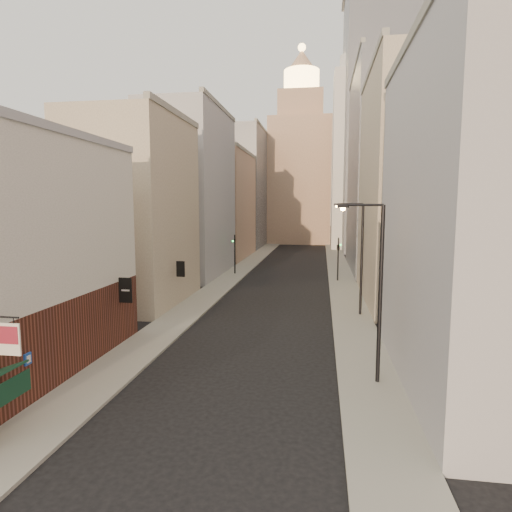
{
  "coord_description": "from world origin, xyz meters",
  "views": [
    {
      "loc": [
        4.08,
        -9.35,
        8.55
      ],
      "look_at": [
        -0.16,
        18.34,
        5.26
      ],
      "focal_mm": 30.0,
      "sensor_mm": 36.0,
      "label": 1
    }
  ],
  "objects_px": {
    "clock_tower": "(300,167)",
    "traffic_light_right": "(338,249)",
    "streetlamp_near": "(376,283)",
    "traffic_light_left": "(235,247)",
    "white_tower": "(353,154)",
    "streetlamp_mid": "(359,252)"
  },
  "relations": [
    {
      "from": "clock_tower",
      "to": "traffic_light_right",
      "type": "bearing_deg",
      "value": -82.45
    },
    {
      "from": "streetlamp_near",
      "to": "clock_tower",
      "type": "bearing_deg",
      "value": 115.71
    },
    {
      "from": "streetlamp_mid",
      "to": "traffic_light_right",
      "type": "distance_m",
      "value": 15.24
    },
    {
      "from": "clock_tower",
      "to": "traffic_light_left",
      "type": "bearing_deg",
      "value": -96.38
    },
    {
      "from": "traffic_light_right",
      "to": "traffic_light_left",
      "type": "bearing_deg",
      "value": 2.29
    },
    {
      "from": "traffic_light_left",
      "to": "traffic_light_right",
      "type": "bearing_deg",
      "value": -179.7
    },
    {
      "from": "clock_tower",
      "to": "white_tower",
      "type": "relative_size",
      "value": 1.08
    },
    {
      "from": "traffic_light_right",
      "to": "streetlamp_mid",
      "type": "bearing_deg",
      "value": 110.26
    },
    {
      "from": "white_tower",
      "to": "traffic_light_left",
      "type": "relative_size",
      "value": 8.3
    },
    {
      "from": "traffic_light_left",
      "to": "traffic_light_right",
      "type": "distance_m",
      "value": 12.94
    },
    {
      "from": "streetlamp_near",
      "to": "streetlamp_mid",
      "type": "height_order",
      "value": "streetlamp_mid"
    },
    {
      "from": "white_tower",
      "to": "streetlamp_near",
      "type": "distance_m",
      "value": 68.36
    },
    {
      "from": "streetlamp_near",
      "to": "traffic_light_left",
      "type": "distance_m",
      "value": 34.06
    },
    {
      "from": "streetlamp_near",
      "to": "traffic_light_right",
      "type": "height_order",
      "value": "streetlamp_near"
    },
    {
      "from": "streetlamp_near",
      "to": "streetlamp_mid",
      "type": "distance_m",
      "value": 13.0
    },
    {
      "from": "white_tower",
      "to": "streetlamp_mid",
      "type": "relative_size",
      "value": 4.74
    },
    {
      "from": "streetlamp_mid",
      "to": "clock_tower",
      "type": "bearing_deg",
      "value": 97.79
    },
    {
      "from": "white_tower",
      "to": "streetlamp_mid",
      "type": "bearing_deg",
      "value": -93.23
    },
    {
      "from": "clock_tower",
      "to": "streetlamp_mid",
      "type": "relative_size",
      "value": 5.12
    },
    {
      "from": "white_tower",
      "to": "traffic_light_right",
      "type": "xyz_separation_m",
      "value": [
        -4.01,
        -38.73,
        -14.82
      ]
    },
    {
      "from": "traffic_light_left",
      "to": "streetlamp_mid",
      "type": "bearing_deg",
      "value": 140.95
    },
    {
      "from": "clock_tower",
      "to": "traffic_light_right",
      "type": "relative_size",
      "value": 8.98
    }
  ]
}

